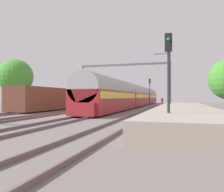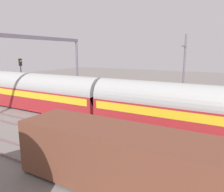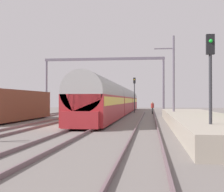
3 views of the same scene
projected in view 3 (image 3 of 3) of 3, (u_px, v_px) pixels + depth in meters
The scene contains 12 objects.
ground at pixel (59, 128), 22.57m from camera, with size 120.00×120.00×0.00m, color slate.
track_west at pixel (31, 126), 22.83m from camera, with size 1.52×60.00×0.16m.
track_east at pixel (88, 127), 22.32m from camera, with size 1.52×60.00×0.16m.
track_far_east at pixel (147, 127), 21.82m from camera, with size 1.52×60.00×0.16m.
platform at pixel (199, 121), 23.34m from camera, with size 4.40×28.00×0.90m.
passenger_train at pixel (119, 100), 44.21m from camera, with size 2.93×49.20×3.82m.
freight_car at pixel (13, 105), 29.44m from camera, with size 2.80×13.00×2.70m.
person_crossing at pixel (152, 107), 44.22m from camera, with size 0.43×0.46×1.73m.
railway_signal_near at pixel (210, 74), 13.99m from camera, with size 0.36×0.30×4.90m.
railway_signal_far at pixel (134, 90), 48.96m from camera, with size 0.36×0.30×5.44m.
catenary_gantry at pixel (104, 72), 43.90m from camera, with size 16.86×0.28×7.86m.
catenary_pole_east_mid at pixel (173, 77), 29.47m from camera, with size 1.90×0.20×8.00m.
Camera 3 is at (6.50, -21.97, 1.97)m, focal length 50.62 mm.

